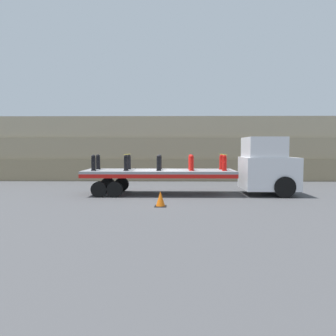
{
  "coord_description": "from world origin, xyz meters",
  "views": [
    {
      "loc": [
        0.75,
        -17.63,
        2.55
      ],
      "look_at": [
        0.48,
        0.0,
        1.42
      ],
      "focal_mm": 35.0,
      "sensor_mm": 36.0,
      "label": 1
    }
  ],
  "objects_px": {
    "fire_hydrant_red_near_3": "(192,163)",
    "traffic_cone": "(160,199)",
    "truck_cab": "(269,166)",
    "fire_hydrant_red_far_4": "(221,162)",
    "fire_hydrant_black_near_0": "(93,163)",
    "fire_hydrant_black_far_0": "(98,162)",
    "fire_hydrant_black_near_2": "(159,163)",
    "fire_hydrant_red_far_3": "(190,162)",
    "fire_hydrant_black_far_2": "(160,162)",
    "fire_hydrant_black_far_1": "(129,162)",
    "fire_hydrant_red_near_4": "(225,163)",
    "fire_hydrant_black_near_1": "(126,163)",
    "flatbed_trailer": "(149,175)"
  },
  "relations": [
    {
      "from": "fire_hydrant_red_near_3",
      "to": "truck_cab",
      "type": "bearing_deg",
      "value": 7.33
    },
    {
      "from": "flatbed_trailer",
      "to": "fire_hydrant_black_far_1",
      "type": "xyz_separation_m",
      "value": [
        -1.18,
        0.54,
        0.66
      ]
    },
    {
      "from": "fire_hydrant_black_far_0",
      "to": "fire_hydrant_red_near_4",
      "type": "height_order",
      "value": "same"
    },
    {
      "from": "truck_cab",
      "to": "fire_hydrant_red_near_3",
      "type": "xyz_separation_m",
      "value": [
        -4.2,
        -0.54,
        0.21
      ]
    },
    {
      "from": "fire_hydrant_black_far_1",
      "to": "flatbed_trailer",
      "type": "bearing_deg",
      "value": -24.55
    },
    {
      "from": "fire_hydrant_red_near_3",
      "to": "traffic_cone",
      "type": "relative_size",
      "value": 1.27
    },
    {
      "from": "fire_hydrant_black_near_0",
      "to": "fire_hydrant_black_far_0",
      "type": "bearing_deg",
      "value": 90.0
    },
    {
      "from": "fire_hydrant_red_near_3",
      "to": "fire_hydrant_black_far_0",
      "type": "bearing_deg",
      "value": 168.18
    },
    {
      "from": "fire_hydrant_red_far_4",
      "to": "fire_hydrant_black_near_0",
      "type": "bearing_deg",
      "value": -171.08
    },
    {
      "from": "fire_hydrant_black_far_0",
      "to": "fire_hydrant_red_far_3",
      "type": "relative_size",
      "value": 1.0
    },
    {
      "from": "fire_hydrant_red_far_4",
      "to": "traffic_cone",
      "type": "height_order",
      "value": "fire_hydrant_red_far_4"
    },
    {
      "from": "fire_hydrant_black_far_2",
      "to": "fire_hydrant_red_far_3",
      "type": "bearing_deg",
      "value": 0.0
    },
    {
      "from": "truck_cab",
      "to": "fire_hydrant_black_far_2",
      "type": "height_order",
      "value": "truck_cab"
    },
    {
      "from": "fire_hydrant_black_near_1",
      "to": "fire_hydrant_red_far_4",
      "type": "distance_m",
      "value": 5.27
    },
    {
      "from": "fire_hydrant_black_near_2",
      "to": "fire_hydrant_black_far_2",
      "type": "relative_size",
      "value": 1.0
    },
    {
      "from": "fire_hydrant_red_near_4",
      "to": "fire_hydrant_red_far_4",
      "type": "height_order",
      "value": "same"
    },
    {
      "from": "fire_hydrant_red_near_4",
      "to": "traffic_cone",
      "type": "bearing_deg",
      "value": -135.77
    },
    {
      "from": "traffic_cone",
      "to": "fire_hydrant_black_near_2",
      "type": "bearing_deg",
      "value": 93.79
    },
    {
      "from": "flatbed_trailer",
      "to": "fire_hydrant_red_near_4",
      "type": "distance_m",
      "value": 4.07
    },
    {
      "from": "fire_hydrant_black_far_1",
      "to": "fire_hydrant_red_far_4",
      "type": "bearing_deg",
      "value": 0.0
    },
    {
      "from": "fire_hydrant_black_far_1",
      "to": "fire_hydrant_red_far_3",
      "type": "height_order",
      "value": "same"
    },
    {
      "from": "fire_hydrant_red_near_4",
      "to": "traffic_cone",
      "type": "relative_size",
      "value": 1.27
    },
    {
      "from": "fire_hydrant_black_near_0",
      "to": "fire_hydrant_black_near_1",
      "type": "bearing_deg",
      "value": 0.0
    },
    {
      "from": "truck_cab",
      "to": "fire_hydrant_red_far_4",
      "type": "xyz_separation_m",
      "value": [
        -2.48,
        0.54,
        0.21
      ]
    },
    {
      "from": "flatbed_trailer",
      "to": "fire_hydrant_red_far_3",
      "type": "bearing_deg",
      "value": 13.45
    },
    {
      "from": "fire_hydrant_black_near_0",
      "to": "fire_hydrant_red_far_4",
      "type": "height_order",
      "value": "same"
    },
    {
      "from": "fire_hydrant_black_far_1",
      "to": "traffic_cone",
      "type": "distance_m",
      "value": 4.85
    },
    {
      "from": "flatbed_trailer",
      "to": "fire_hydrant_black_far_0",
      "type": "distance_m",
      "value": 3.02
    },
    {
      "from": "fire_hydrant_black_near_0",
      "to": "fire_hydrant_black_far_2",
      "type": "distance_m",
      "value": 3.6
    },
    {
      "from": "fire_hydrant_red_near_4",
      "to": "fire_hydrant_red_far_4",
      "type": "bearing_deg",
      "value": 90.0
    },
    {
      "from": "fire_hydrant_black_near_2",
      "to": "traffic_cone",
      "type": "distance_m",
      "value": 3.45
    },
    {
      "from": "truck_cab",
      "to": "traffic_cone",
      "type": "distance_m",
      "value": 6.89
    },
    {
      "from": "truck_cab",
      "to": "fire_hydrant_red_far_3",
      "type": "distance_m",
      "value": 4.23
    },
    {
      "from": "truck_cab",
      "to": "fire_hydrant_black_far_0",
      "type": "xyz_separation_m",
      "value": [
        -9.35,
        0.54,
        0.21
      ]
    },
    {
      "from": "fire_hydrant_black_near_1",
      "to": "fire_hydrant_black_near_2",
      "type": "bearing_deg",
      "value": 0.0
    },
    {
      "from": "fire_hydrant_black_far_0",
      "to": "fire_hydrant_black_near_2",
      "type": "xyz_separation_m",
      "value": [
        3.44,
        -1.08,
        0.0
      ]
    },
    {
      "from": "fire_hydrant_black_near_2",
      "to": "fire_hydrant_red_near_4",
      "type": "height_order",
      "value": "same"
    },
    {
      "from": "flatbed_trailer",
      "to": "fire_hydrant_red_far_4",
      "type": "relative_size",
      "value": 9.6
    },
    {
      "from": "fire_hydrant_black_far_0",
      "to": "fire_hydrant_black_near_1",
      "type": "relative_size",
      "value": 1.0
    },
    {
      "from": "flatbed_trailer",
      "to": "fire_hydrant_black_near_0",
      "type": "bearing_deg",
      "value": -169.46
    },
    {
      "from": "fire_hydrant_black_near_1",
      "to": "fire_hydrant_black_far_1",
      "type": "relative_size",
      "value": 1.0
    },
    {
      "from": "fire_hydrant_black_far_1",
      "to": "fire_hydrant_red_near_3",
      "type": "xyz_separation_m",
      "value": [
        3.44,
        -1.08,
        0.0
      ]
    },
    {
      "from": "flatbed_trailer",
      "to": "fire_hydrant_red_near_3",
      "type": "distance_m",
      "value": 2.41
    },
    {
      "from": "fire_hydrant_black_far_2",
      "to": "fire_hydrant_red_near_3",
      "type": "bearing_deg",
      "value": -32.12
    },
    {
      "from": "truck_cab",
      "to": "fire_hydrant_black_near_2",
      "type": "height_order",
      "value": "truck_cab"
    },
    {
      "from": "fire_hydrant_black_far_1",
      "to": "traffic_cone",
      "type": "height_order",
      "value": "fire_hydrant_black_far_1"
    },
    {
      "from": "fire_hydrant_black_near_1",
      "to": "fire_hydrant_red_far_3",
      "type": "height_order",
      "value": "same"
    },
    {
      "from": "fire_hydrant_black_near_2",
      "to": "fire_hydrant_red_near_3",
      "type": "relative_size",
      "value": 1.0
    },
    {
      "from": "fire_hydrant_black_far_1",
      "to": "fire_hydrant_black_near_2",
      "type": "xyz_separation_m",
      "value": [
        1.72,
        -1.08,
        0.0
      ]
    },
    {
      "from": "fire_hydrant_black_far_1",
      "to": "fire_hydrant_red_far_3",
      "type": "bearing_deg",
      "value": 0.0
    }
  ]
}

